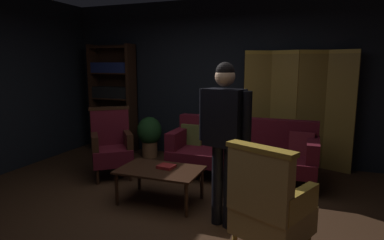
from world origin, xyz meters
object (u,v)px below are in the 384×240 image
Objects in this scene: armchair_wing_left at (111,145)px; standing_figure at (224,130)px; bookshelf at (113,96)px; book_red_leather at (166,167)px; velvet_couch at (242,148)px; armchair_gilt_accent at (269,206)px; folding_screen at (297,108)px; coffee_table at (160,173)px; potted_plant at (150,134)px.

armchair_wing_left is 0.61× the size of standing_figure.
book_red_leather is at bearing -43.38° from bookshelf.
velvet_couch is 2.04× the size of armchair_gilt_accent.
coffee_table is (-1.47, -2.03, -0.61)m from folding_screen.
folding_screen is 9.79× the size of book_red_leather.
armchair_wing_left reaches higher than coffee_table.
standing_figure is at bearing 138.92° from armchair_gilt_accent.
standing_figure is at bearing -104.17° from folding_screen.
coffee_table is at bearing -131.69° from book_red_leather.
folding_screen is 1.12× the size of standing_figure.
armchair_wing_left is (-1.09, 0.59, 0.12)m from coffee_table.
folding_screen reaches higher than coffee_table.
book_red_leather is (-0.71, -1.14, -0.01)m from velvet_couch.
velvet_couch is at bearing 18.20° from armchair_wing_left.
standing_figure is at bearing -46.55° from potted_plant.
coffee_table is at bearing -28.49° from armchair_wing_left.
coffee_table is (1.94, -1.95, -0.70)m from bookshelf.
armchair_gilt_accent is 0.88m from standing_figure.
standing_figure reaches higher than armchair_wing_left.
coffee_table is 2.04m from potted_plant.
armchair_wing_left is at bearing -58.03° from bookshelf.
standing_figure is at bearing -38.64° from bookshelf.
armchair_gilt_accent is at bearing -28.51° from armchair_wing_left.
coffee_table is at bearing -45.11° from bookshelf.
armchair_gilt_accent reaches higher than coffee_table.
potted_plant is at bearing 163.65° from velvet_couch.
velvet_couch is 1.95m from armchair_wing_left.
folding_screen is 0.90× the size of velvet_couch.
potted_plant is 3.81× the size of book_red_leather.
standing_figure is 2.88m from potted_plant.
potted_plant is at bearing 88.17° from armchair_wing_left.
bookshelf reaches higher than book_red_leather.
potted_plant is at bearing 134.53° from armchair_gilt_accent.
coffee_table is 0.96× the size of armchair_gilt_accent.
folding_screen is 1.83× the size of armchair_gilt_accent.
coffee_table is 5.15× the size of book_red_leather.
standing_figure is (-0.53, 0.46, 0.54)m from armchair_gilt_accent.
armchair_wing_left is at bearing 151.49° from armchair_gilt_accent.
book_red_leather is (0.06, 0.06, 0.06)m from coffee_table.
armchair_gilt_accent is (3.34, -2.71, -0.58)m from bookshelf.
folding_screen is at bearing 29.22° from armchair_wing_left.
book_red_leather is (1.15, -0.53, -0.05)m from armchair_wing_left.
bookshelf is at bearing 121.97° from armchair_wing_left.
velvet_couch is 2.04× the size of armchair_wing_left.
armchair_gilt_accent reaches higher than velvet_couch.
potted_plant is (-1.06, 1.74, 0.05)m from coffee_table.
bookshelf is 3.61m from standing_figure.
coffee_table is 1.13m from standing_figure.
coffee_table is 0.11m from book_red_leather.
folding_screen is 2.48m from book_red_leather.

